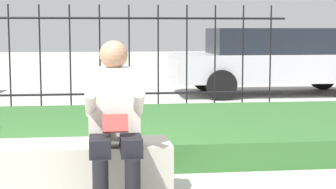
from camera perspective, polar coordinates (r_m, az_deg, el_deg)
name	(u,v)px	position (r m, az deg, el deg)	size (l,w,h in m)	color
stone_bench	(18,177)	(4.54, -15.03, -8.07)	(2.38, 0.50, 0.46)	#B7B2A3
person_seated_reader	(115,119)	(4.12, -5.44, -2.49)	(0.42, 0.73, 1.26)	black
grass_berm	(63,134)	(6.64, -10.65, -3.93)	(8.78, 2.92, 0.27)	#33662D
iron_fence	(70,59)	(8.74, -9.90, 3.60)	(6.78, 0.03, 1.72)	black
car_parked_right	(274,60)	(11.83, 10.73, 3.48)	(4.34, 1.89, 1.37)	#B7B7BC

